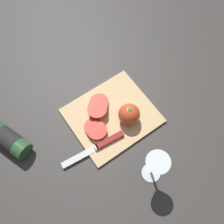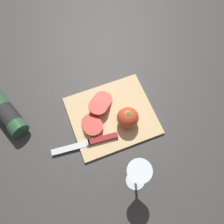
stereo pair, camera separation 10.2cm
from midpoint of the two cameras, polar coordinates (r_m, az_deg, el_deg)
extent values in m
plane|color=#383533|center=(1.05, -1.29, -1.89)|extent=(3.00, 3.00, 0.00)
cube|color=tan|center=(1.05, -2.76, -1.11)|extent=(0.33, 0.29, 0.01)
cylinder|color=#2D5633|center=(1.08, -24.71, -5.33)|extent=(0.14, 0.22, 0.07)
cylinder|color=black|center=(1.08, -24.13, -5.83)|extent=(0.10, 0.11, 0.07)
cylinder|color=silver|center=(0.99, 5.53, -13.38)|extent=(0.07, 0.07, 0.00)
cylinder|color=silver|center=(0.95, 5.77, -12.88)|extent=(0.01, 0.01, 0.08)
cone|color=silver|center=(0.87, 6.28, -11.77)|extent=(0.08, 0.08, 0.08)
cone|color=#DBCC84|center=(0.89, 6.10, -12.16)|extent=(0.03, 0.03, 0.03)
sphere|color=#DB4C28|center=(1.00, 0.86, -0.81)|extent=(0.08, 0.08, 0.08)
cylinder|color=#47702D|center=(0.97, 0.89, 0.12)|extent=(0.02, 0.02, 0.01)
cube|color=silver|center=(1.00, -10.06, -9.90)|extent=(0.14, 0.04, 0.00)
cube|color=silver|center=(1.00, -6.42, -7.97)|extent=(0.01, 0.02, 0.01)
cube|color=maroon|center=(1.00, -3.45, -6.45)|extent=(0.12, 0.03, 0.01)
cylinder|color=red|center=(1.03, -6.83, -3.65)|extent=(0.08, 0.08, 0.01)
cylinder|color=red|center=(1.02, -6.51, -3.98)|extent=(0.08, 0.08, 0.01)
cylinder|color=red|center=(1.01, -6.18, -4.33)|extent=(0.08, 0.08, 0.01)
cylinder|color=red|center=(1.07, -5.52, 1.86)|extent=(0.08, 0.08, 0.01)
cylinder|color=red|center=(1.06, -5.66, 1.48)|extent=(0.08, 0.08, 0.01)
cylinder|color=red|center=(1.05, -5.80, 1.10)|extent=(0.08, 0.08, 0.01)
cylinder|color=red|center=(1.03, -5.95, 0.70)|extent=(0.08, 0.08, 0.01)
cylinder|color=red|center=(1.02, -6.10, 0.30)|extent=(0.08, 0.08, 0.01)
camera|label=1|loc=(0.05, -92.88, -6.29)|focal=42.00mm
camera|label=2|loc=(0.05, 87.12, 6.29)|focal=42.00mm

